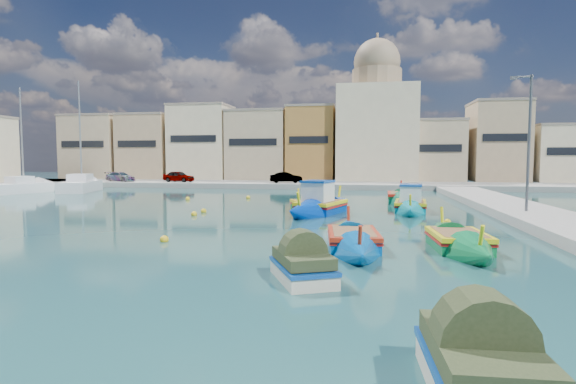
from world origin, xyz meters
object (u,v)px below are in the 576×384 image
(church_block, at_px, (376,121))
(luzzu_blue_cabin, at_px, (321,207))
(luzzu_cyan_mid, at_px, (403,199))
(luzzu_cyan_south, at_px, (458,243))
(tender_far, at_px, (481,369))
(yacht_midnorth, at_px, (36,188))
(quay_street_lamp, at_px, (528,142))
(luzzu_green, at_px, (308,207))
(tender_near, at_px, (303,267))
(yacht_north, at_px, (87,186))
(luzzu_blue_south, at_px, (353,241))
(luzzu_turquoise_cabin, at_px, (410,206))

(church_block, distance_m, luzzu_blue_cabin, 33.96)
(luzzu_cyan_mid, bearing_deg, luzzu_cyan_south, -88.17)
(tender_far, height_order, yacht_midnorth, yacht_midnorth)
(quay_street_lamp, xyz_separation_m, tender_far, (-7.19, -20.15, -3.92))
(quay_street_lamp, height_order, luzzu_green, quay_street_lamp)
(tender_near, distance_m, yacht_north, 42.00)
(luzzu_blue_cabin, height_order, luzzu_cyan_south, luzzu_blue_cabin)
(luzzu_blue_south, relative_size, yacht_midnorth, 0.72)
(church_block, bearing_deg, luzzu_cyan_mid, -86.50)
(luzzu_turquoise_cabin, height_order, luzzu_blue_cabin, luzzu_blue_cabin)
(quay_street_lamp, xyz_separation_m, luzzu_cyan_mid, (-5.92, 9.10, -4.05))
(church_block, height_order, luzzu_cyan_south, church_block)
(luzzu_green, height_order, tender_near, luzzu_green)
(yacht_north, bearing_deg, tender_near, -48.59)
(luzzu_turquoise_cabin, bearing_deg, tender_near, -104.77)
(luzzu_turquoise_cabin, relative_size, yacht_midnorth, 0.78)
(luzzu_turquoise_cabin, height_order, tender_far, luzzu_turquoise_cabin)
(luzzu_cyan_mid, relative_size, luzzu_blue_south, 1.16)
(luzzu_blue_cabin, relative_size, yacht_midnorth, 0.82)
(luzzu_green, height_order, luzzu_cyan_south, luzzu_cyan_south)
(tender_far, relative_size, yacht_north, 0.23)
(yacht_midnorth, bearing_deg, church_block, 30.18)
(quay_street_lamp, distance_m, luzzu_cyan_mid, 11.59)
(luzzu_blue_cabin, height_order, tender_near, luzzu_blue_cabin)
(church_block, xyz_separation_m, quay_street_lamp, (7.44, -34.00, -4.07))
(luzzu_cyan_mid, distance_m, yacht_midnorth, 36.33)
(church_block, distance_m, luzzu_blue_south, 44.22)
(church_block, distance_m, luzzu_green, 32.70)
(luzzu_cyan_south, xyz_separation_m, tender_near, (-5.22, -5.33, 0.14))
(luzzu_turquoise_cabin, xyz_separation_m, luzzu_blue_south, (-3.39, -12.70, -0.09))
(luzzu_blue_south, height_order, tender_far, luzzu_blue_south)
(quay_street_lamp, bearing_deg, tender_far, -109.63)
(luzzu_turquoise_cabin, distance_m, tender_far, 23.47)
(quay_street_lamp, xyz_separation_m, luzzu_cyan_south, (-5.34, -9.10, -4.09))
(luzzu_cyan_south, bearing_deg, tender_far, -99.48)
(tender_far, xyz_separation_m, yacht_midnorth, (-34.74, 34.10, 0.03))
(church_block, height_order, luzzu_cyan_mid, church_block)
(yacht_north, bearing_deg, luzzu_cyan_south, -38.41)
(luzzu_green, distance_m, tender_near, 17.29)
(tender_near, bearing_deg, church_block, 86.32)
(tender_near, height_order, yacht_midnorth, yacht_midnorth)
(luzzu_turquoise_cabin, height_order, yacht_midnorth, yacht_midnorth)
(quay_street_lamp, bearing_deg, luzzu_green, 167.65)
(church_block, distance_m, quay_street_lamp, 35.04)
(church_block, distance_m, luzzu_turquoise_cabin, 31.80)
(church_block, relative_size, luzzu_cyan_south, 2.56)
(quay_street_lamp, distance_m, luzzu_blue_south, 13.85)
(quay_street_lamp, bearing_deg, luzzu_cyan_south, -120.40)
(luzzu_green, relative_size, luzzu_blue_south, 0.88)
(tender_near, xyz_separation_m, yacht_midnorth, (-31.36, 28.38, 0.06))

